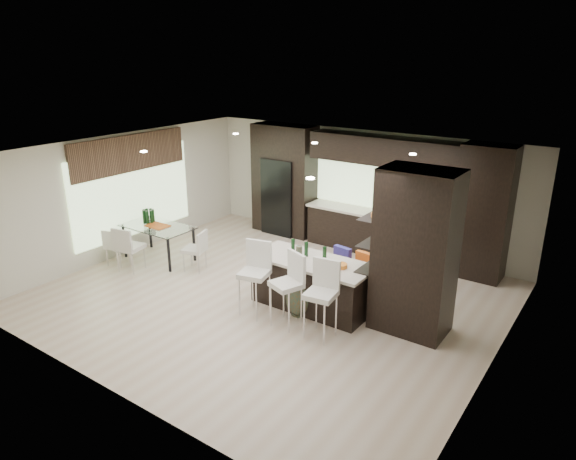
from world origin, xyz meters
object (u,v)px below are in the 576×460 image
Objects in this scene: stool_left at (254,286)px; dining_table at (159,242)px; floor_vase at (299,281)px; kitchen_island at (312,284)px; chair_far at (117,248)px; chair_end at (194,252)px; stool_mid at (286,297)px; bench at (351,285)px; stool_right at (320,308)px; chair_near at (130,250)px.

stool_left is 0.67× the size of dining_table.
floor_vase is 0.81× the size of dining_table.
kitchen_island is 1.04m from stool_left.
chair_far is 1.74m from chair_end.
chair_end reaches higher than dining_table.
stool_mid is 0.76× the size of bench.
kitchen_island is 1.69× the size of floor_vase.
kitchen_island is at bearing 122.46° from stool_right.
stool_right is 0.66× the size of dining_table.
chair_far reaches higher than bench.
stool_mid is 1.36× the size of chair_far.
dining_table is (-3.97, -0.02, -0.07)m from kitchen_island.
chair_end is (-2.22, 0.78, -0.13)m from stool_left.
stool_mid is 1.15× the size of chair_near.
stool_right is 5.13m from chair_far.
stool_left is 2.36m from chair_end.
floor_vase is (-0.03, 0.41, 0.13)m from stool_mid.
stool_left is 3.31m from chair_near.
stool_right is at bearing 20.30° from stool_mid.
dining_table is 1.09m from chair_end.
floor_vase reaches higher than stool_right.
kitchen_island is 2.09× the size of stool_right.
chair_far is (-4.47, -0.74, -0.08)m from kitchen_island.
stool_left reaches higher than stool_mid.
chair_end is at bearing 24.01° from chair_near.
stool_right is 4.64m from chair_near.
dining_table is (-3.31, 0.78, -0.15)m from stool_left.
dining_table is (-4.64, 0.78, -0.14)m from stool_right.
floor_vase is at bearing -115.51° from chair_end.
floor_vase reaches higher than bench.
dining_table is at bearing 71.74° from chair_end.
stool_left is 1.18× the size of chair_near.
stool_mid is 0.65× the size of dining_table.
dining_table reaches higher than bench.
kitchen_island is 2.05× the size of stool_left.
bench is at bearing 95.48° from stool_mid.
floor_vase is (-0.03, -0.38, 0.19)m from kitchen_island.
stool_mid is at bearing 172.28° from stool_right.
floor_vase reaches higher than chair_end.
bench is at bearing 68.56° from floor_vase.
chair_near is at bearing -90.09° from dining_table.
kitchen_island is at bearing 36.51° from stool_left.
stool_left reaches higher than chair_near.
stool_mid is at bearing -86.34° from floor_vase.
dining_table is 1.77× the size of chair_near.
floor_vase reaches higher than stool_mid.
floor_vase is at bearing -13.45° from chair_far.
stool_mid reaches higher than chair_far.
stool_right reaches higher than stool_mid.
stool_right is 4.71m from dining_table.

